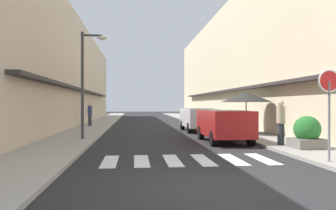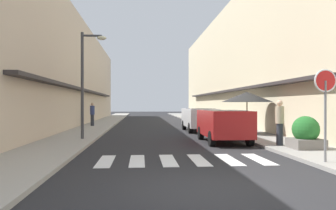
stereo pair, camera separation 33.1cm
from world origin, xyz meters
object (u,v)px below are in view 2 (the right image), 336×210
object	(u,v)px
parked_car_near	(223,122)
pedestrian_walking_near	(280,121)
street_lamp	(87,73)
parked_car_mid	(199,117)
cafe_umbrella	(247,97)
planter_corner	(306,134)
round_street_sign	(325,91)
pedestrian_walking_far	(92,114)

from	to	relation	value
parked_car_near	pedestrian_walking_near	bearing A→B (deg)	-50.69
parked_car_near	street_lamp	bearing A→B (deg)	170.44
street_lamp	pedestrian_walking_near	distance (m)	8.83
parked_car_mid	cafe_umbrella	distance (m)	3.95
street_lamp	pedestrian_walking_near	bearing A→B (deg)	-21.60
planter_corner	pedestrian_walking_near	size ratio (longest dim) A/B	0.67
parked_car_near	cafe_umbrella	distance (m)	3.89
parked_car_mid	street_lamp	distance (m)	8.40
pedestrian_walking_near	cafe_umbrella	bearing A→B (deg)	-125.07
round_street_sign	street_lamp	world-z (taller)	street_lamp
parked_car_mid	planter_corner	xyz separation A→B (m)	(2.29, -9.23, -0.27)
parked_car_near	round_street_sign	size ratio (longest dim) A/B	1.56
planter_corner	street_lamp	bearing A→B (deg)	154.34
parked_car_mid	cafe_umbrella	size ratio (longest dim) A/B	1.53
parked_car_near	parked_car_mid	bearing A→B (deg)	90.00
round_street_sign	pedestrian_walking_far	bearing A→B (deg)	118.29
street_lamp	cafe_umbrella	bearing A→B (deg)	13.50
cafe_umbrella	planter_corner	bearing A→B (deg)	-88.04
parked_car_mid	pedestrian_walking_far	distance (m)	8.53
planter_corner	cafe_umbrella	bearing A→B (deg)	91.96
parked_car_near	pedestrian_walking_near	distance (m)	2.72
parked_car_mid	pedestrian_walking_near	xyz separation A→B (m)	(1.72, -8.28, 0.14)
parked_car_mid	round_street_sign	distance (m)	12.17
street_lamp	parked_car_near	bearing A→B (deg)	-9.56
planter_corner	parked_car_mid	bearing A→B (deg)	103.95
parked_car_near	round_street_sign	world-z (taller)	round_street_sign
pedestrian_walking_far	pedestrian_walking_near	bearing A→B (deg)	-67.21
cafe_umbrella	pedestrian_walking_near	size ratio (longest dim) A/B	1.57
parked_car_mid	cafe_umbrella	world-z (taller)	cafe_umbrella
parked_car_near	pedestrian_walking_far	size ratio (longest dim) A/B	2.33
parked_car_mid	street_lamp	bearing A→B (deg)	-140.61
cafe_umbrella	pedestrian_walking_near	bearing A→B (deg)	-94.02
pedestrian_walking_near	parked_car_mid	bearing A→B (deg)	-109.32
cafe_umbrella	parked_car_near	bearing A→B (deg)	-124.32
parked_car_mid	pedestrian_walking_far	size ratio (longest dim) A/B	2.46
parked_car_mid	street_lamp	size ratio (longest dim) A/B	0.86
parked_car_near	parked_car_mid	xyz separation A→B (m)	(-0.00, 6.18, 0.00)
parked_car_near	parked_car_mid	size ratio (longest dim) A/B	0.95
street_lamp	pedestrian_walking_far	xyz separation A→B (m)	(-1.12, 9.44, -2.16)
planter_corner	pedestrian_walking_near	bearing A→B (deg)	121.08
pedestrian_walking_far	cafe_umbrella	bearing A→B (deg)	-51.23
parked_car_near	cafe_umbrella	world-z (taller)	cafe_umbrella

